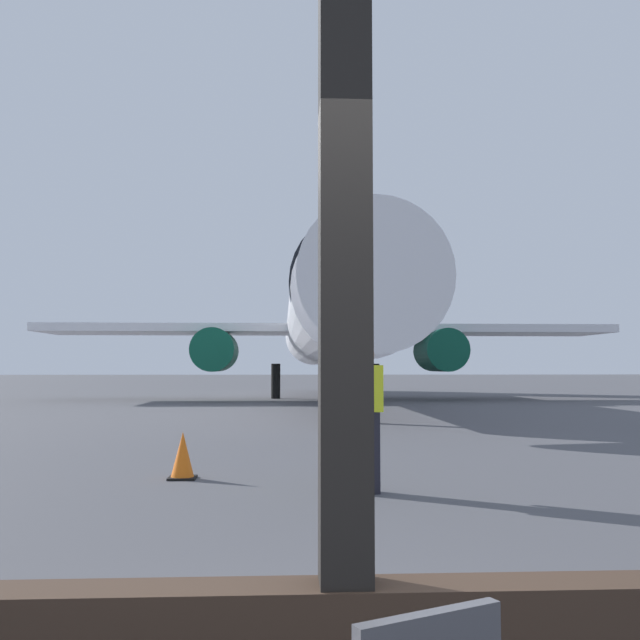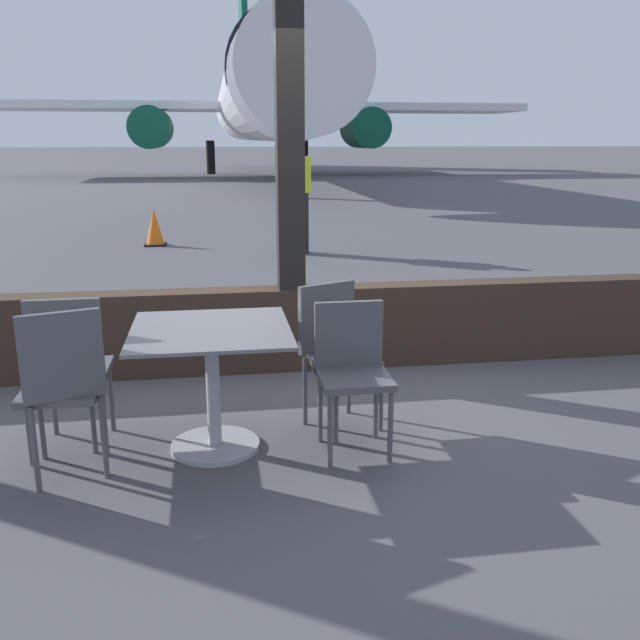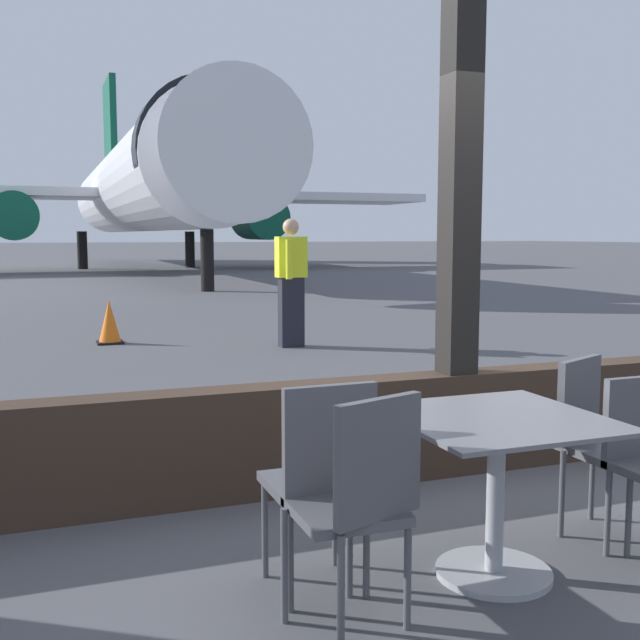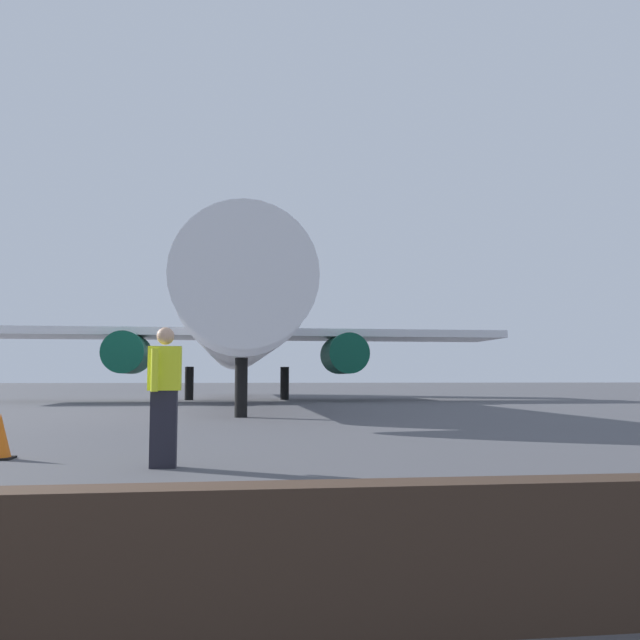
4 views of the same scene
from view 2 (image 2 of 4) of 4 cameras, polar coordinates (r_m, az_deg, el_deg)
The scene contains 10 objects.
ground_plane at distance 45.20m, azimuth -8.27°, elevation 12.43°, with size 220.00×220.00×0.00m, color #4C4C51.
window_frame at distance 5.22m, azimuth -2.47°, elevation 8.94°, with size 9.15×0.24×3.50m.
dining_table at distance 3.99m, azimuth -8.91°, elevation -4.41°, with size 0.89×0.89×0.73m.
cafe_chair_window_left at distance 4.14m, azimuth -20.02°, elevation -3.16°, with size 0.40×0.40×0.93m.
cafe_chair_window_right at distance 3.95m, azimuth 2.66°, elevation -3.59°, with size 0.40×0.40×0.86m.
cafe_chair_aisle_left at distance 3.80m, azimuth -20.62°, elevation -4.67°, with size 0.48×0.48×0.94m.
cafe_chair_aisle_right at distance 4.27m, azimuth 1.27°, elevation -1.97°, with size 0.51×0.51×0.90m.
airplane at distance 33.77m, azimuth -4.97°, elevation 17.78°, with size 26.15×32.12×10.43m.
ground_crew_worker at distance 10.89m, azimuth -1.88°, elevation 10.27°, with size 0.40×0.53×1.74m.
traffic_cone at distance 12.08m, azimuth -13.56°, elevation 7.42°, with size 0.36×0.36×0.62m.
Camera 2 is at (-0.58, -5.16, 1.76)m, focal length 38.59 mm.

